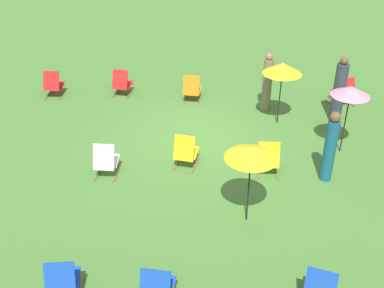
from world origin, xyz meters
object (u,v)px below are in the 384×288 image
at_px(deckchair_4, 192,89).
at_px(umbrella_1, 251,153).
at_px(deckchair_0, 54,85).
at_px(person_0, 330,147).
at_px(deckchair_10, 268,158).
at_px(umbrella_0, 283,68).
at_px(person_2, 339,91).
at_px(deckchair_2, 344,92).
at_px(umbrella_2, 351,91).
at_px(person_1, 267,84).
at_px(deckchair_1, 122,83).
at_px(deckchair_5, 186,152).
at_px(deckchair_9, 63,282).
at_px(deckchair_8, 106,161).

height_order(deckchair_4, umbrella_1, umbrella_1).
height_order(deckchair_0, person_0, person_0).
xyz_separation_m(deckchair_10, umbrella_0, (-0.44, -2.49, 1.22)).
bearing_deg(umbrella_1, person_2, -119.50).
xyz_separation_m(deckchair_2, deckchair_4, (4.51, 0.13, 0.00)).
bearing_deg(umbrella_2, umbrella_1, 49.76).
xyz_separation_m(deckchair_0, deckchair_4, (-4.26, 0.02, 0.00)).
height_order(person_0, person_1, person_1).
xyz_separation_m(deckchair_1, deckchair_5, (-2.30, 3.86, 0.00)).
bearing_deg(umbrella_1, umbrella_2, -130.24).
xyz_separation_m(deckchair_0, deckchair_1, (-2.08, -0.25, 0.00)).
bearing_deg(person_2, umbrella_0, -146.90).
bearing_deg(deckchair_0, deckchair_4, 178.79).
bearing_deg(person_1, umbrella_0, -82.67).
relative_size(deckchair_9, umbrella_1, 0.49).
relative_size(deckchair_0, deckchair_2, 0.96).
bearing_deg(deckchair_8, deckchair_10, -173.32).
distance_m(deckchair_1, deckchair_10, 5.81).
bearing_deg(deckchair_8, deckchair_1, -82.27).
bearing_deg(deckchair_8, umbrella_2, -164.45).
distance_m(deckchair_4, deckchair_10, 4.26).
bearing_deg(deckchair_4, umbrella_1, 110.61).
relative_size(deckchair_8, person_0, 0.49).
relative_size(person_0, person_2, 0.92).
bearing_deg(deckchair_9, person_0, -150.80).
bearing_deg(deckchair_1, deckchair_10, 144.47).
bearing_deg(deckchair_2, deckchair_9, 35.44).
distance_m(deckchair_0, deckchair_9, 8.23).
height_order(deckchair_2, umbrella_2, umbrella_2).
bearing_deg(deckchair_4, person_2, 172.32).
bearing_deg(deckchair_0, deckchair_8, 121.18).
height_order(deckchair_8, deckchair_9, same).
bearing_deg(umbrella_1, umbrella_0, -102.74).
xyz_separation_m(umbrella_0, umbrella_1, (0.96, 4.25, -0.01)).
bearing_deg(deckchair_1, deckchair_0, 15.01).
xyz_separation_m(deckchair_1, umbrella_1, (-3.69, 5.78, 1.22)).
xyz_separation_m(deckchair_1, umbrella_0, (-4.65, 1.53, 1.22)).
xyz_separation_m(deckchair_5, person_2, (-3.97, -2.65, 0.50)).
bearing_deg(deckchair_2, person_1, -1.84).
bearing_deg(umbrella_0, umbrella_1, 77.26).
bearing_deg(deckchair_0, person_1, 174.40).
relative_size(deckchair_1, person_0, 0.49).
distance_m(deckchair_5, deckchair_10, 1.91).
bearing_deg(deckchair_1, person_0, 150.80).
xyz_separation_m(deckchair_0, person_1, (-6.43, 0.53, 0.47)).
xyz_separation_m(deckchair_10, person_1, (-0.15, -3.24, 0.47)).
bearing_deg(deckchair_4, umbrella_2, 151.03).
bearing_deg(person_2, deckchair_1, -168.77).
xyz_separation_m(deckchair_4, deckchair_5, (-0.12, 3.59, 0.00)).
relative_size(deckchair_8, person_2, 0.45).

